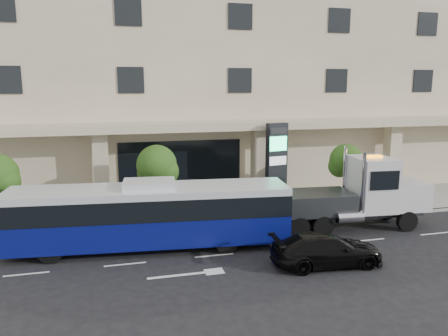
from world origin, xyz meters
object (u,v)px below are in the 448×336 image
(tow_truck, at_px, (357,196))
(black_sedan, at_px, (327,250))
(signage_pylon, at_px, (276,165))
(city_bus, at_px, (150,214))

(tow_truck, distance_m, black_sedan, 5.90)
(black_sedan, bearing_deg, signage_pylon, -2.58)
(city_bus, relative_size, black_sedan, 2.74)
(city_bus, height_order, black_sedan, city_bus)
(tow_truck, relative_size, signage_pylon, 1.83)
(city_bus, relative_size, tow_truck, 1.38)
(tow_truck, xyz_separation_m, signage_pylon, (-2.94, 4.46, 1.04))
(city_bus, height_order, signage_pylon, signage_pylon)
(tow_truck, distance_m, signage_pylon, 5.44)
(tow_truck, relative_size, black_sedan, 1.98)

